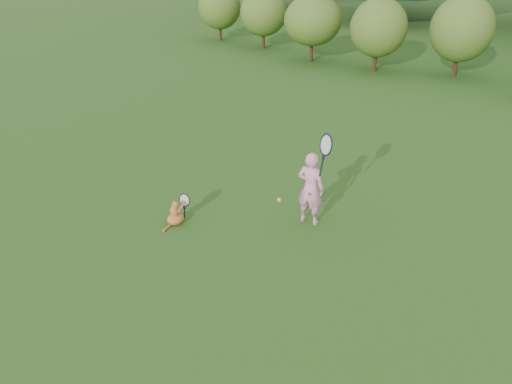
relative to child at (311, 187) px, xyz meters
The scene contains 5 objects.
ground 1.87m from the child, 118.67° to the right, with size 100.00×100.00×0.00m, color #245417.
shrub_row 11.53m from the child, 94.14° to the left, with size 28.00×3.00×2.80m, color #5A7023, non-canonical shape.
child is the anchor object (origin of this frame).
cat 2.39m from the child, 142.26° to the right, with size 0.37×0.58×0.61m.
tennis_ball 1.39m from the child, 79.86° to the right, with size 0.07×0.07×0.07m.
Camera 1 is at (4.64, -5.11, 4.50)m, focal length 35.00 mm.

